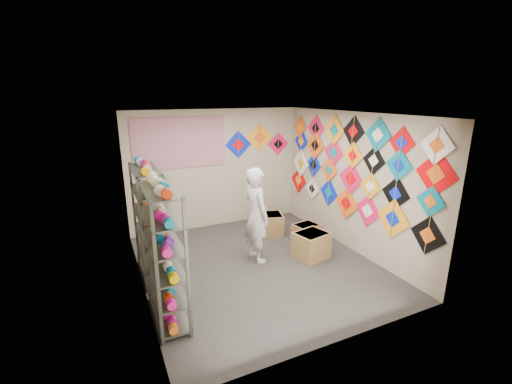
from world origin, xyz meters
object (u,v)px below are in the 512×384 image
shelf_rack_back (150,223)px  carton_a (311,245)px  shelf_rack_front (164,256)px  carton_b (306,234)px  carton_c (271,224)px  shopkeeper (256,215)px

shelf_rack_back → carton_a: bearing=-12.1°
shelf_rack_front → shelf_rack_back: (0.00, 1.30, 0.00)m
shelf_rack_front → carton_b: 3.45m
shelf_rack_back → carton_b: (3.11, 0.01, -0.75)m
carton_b → carton_c: size_ratio=0.95×
shelf_rack_front → shopkeeper: 2.15m
shopkeeper → carton_a: bearing=-117.2°
shelf_rack_back → shopkeeper: bearing=-6.7°
shelf_rack_front → carton_c: size_ratio=3.65×
carton_a → carton_c: bearing=83.0°
carton_b → carton_c: 0.87m
shopkeeper → shelf_rack_back: bearing=77.8°
shelf_rack_back → carton_a: (2.82, -0.60, -0.70)m
carton_a → carton_c: size_ratio=1.16×
shelf_rack_back → shopkeeper: 1.87m
carton_b → shelf_rack_back: bearing=169.3°
shelf_rack_front → carton_c: shelf_rack_front is taller
shopkeeper → carton_a: (0.97, -0.39, -0.63)m
shelf_rack_front → carton_a: (2.82, 0.70, -0.70)m
carton_a → carton_c: 1.37m
shopkeeper → carton_c: (0.84, 0.98, -0.66)m
shelf_rack_back → shopkeeper: (1.85, -0.22, -0.06)m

